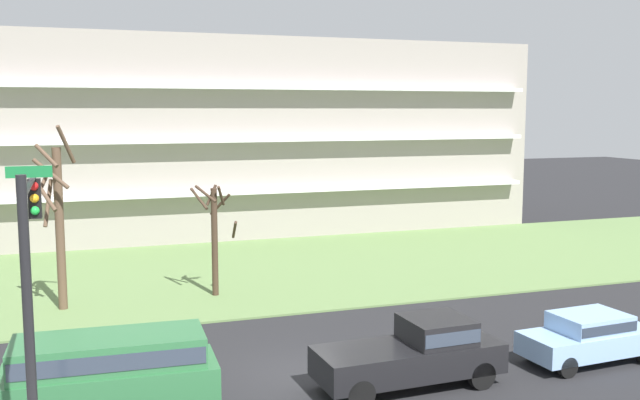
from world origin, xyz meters
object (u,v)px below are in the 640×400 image
Objects in this scene: pickup_black_near_right at (416,352)px; traffic_signal_mast at (32,282)px; sedan_blue_center_left at (589,335)px; tree_left at (57,218)px; van_green_near_left at (110,374)px; tree_center at (215,233)px.

traffic_signal_mast is at bearing -164.34° from pickup_black_near_right.
sedan_blue_center_left is at bearing 11.15° from traffic_signal_mast.
tree_left is 11.86m from van_green_near_left.
tree_center is at bearing 70.08° from van_green_near_left.
van_green_near_left is at bearing -83.50° from tree_left.
sedan_blue_center_left is (15.77, -11.55, -2.87)m from tree_left.
van_green_near_left is 0.97× the size of pickup_black_near_right.
tree_center is 1.07× the size of sedan_blue_center_left.
tree_center is 0.71× the size of traffic_signal_mast.
sedan_blue_center_left is (14.46, -0.00, -0.52)m from van_green_near_left.
sedan_blue_center_left is at bearing -50.79° from tree_center.
tree_center reaches higher than sedan_blue_center_left.
tree_left is 1.08× the size of traffic_signal_mast.
van_green_near_left is 0.78× the size of traffic_signal_mast.
traffic_signal_mast is (-6.40, -14.88, 1.84)m from tree_center.
pickup_black_near_right is at bearing -49.88° from tree_left.
van_green_near_left reaches higher than sedan_blue_center_left.
pickup_black_near_right is (3.53, -11.73, -1.72)m from tree_center.
sedan_blue_center_left is at bearing -2.06° from pickup_black_near_right.
van_green_near_left is at bearing 178.08° from pickup_black_near_right.
tree_left is 1.63× the size of sedan_blue_center_left.
tree_left reaches higher than traffic_signal_mast.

